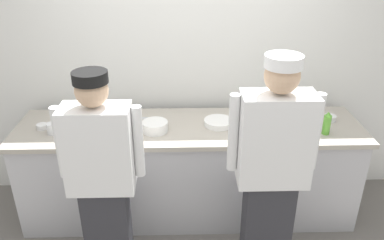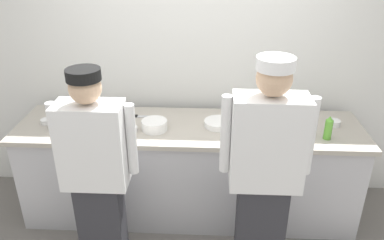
{
  "view_description": "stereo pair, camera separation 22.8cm",
  "coord_description": "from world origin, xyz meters",
  "px_view_note": "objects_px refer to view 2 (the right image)",
  "views": [
    {
      "loc": [
        -0.06,
        -2.56,
        2.39
      ],
      "look_at": [
        0.02,
        0.39,
        0.95
      ],
      "focal_mm": 36.21,
      "sensor_mm": 36.0,
      "label": 1
    },
    {
      "loc": [
        0.17,
        -2.55,
        2.39
      ],
      "look_at": [
        0.02,
        0.39,
        0.95
      ],
      "focal_mm": 36.21,
      "sensor_mm": 36.0,
      "label": 2
    }
  ],
  "objects_px": {
    "chef_near_left": "(96,172)",
    "ramekin_green_sauce": "(46,121)",
    "sheet_tray": "(102,123)",
    "ramekin_orange_sauce": "(248,117)",
    "deli_cup": "(55,124)",
    "plate_stack_rear": "(154,125)",
    "squeeze_bottle_primary": "(328,128)",
    "chefs_knife": "(140,116)",
    "ramekin_red_sauce": "(132,129)",
    "mixing_bowl_steel": "(286,126)",
    "plate_stack_front": "(219,123)",
    "ramekin_yellow_sauce": "(334,123)",
    "chef_center": "(265,172)"
  },
  "relations": [
    {
      "from": "deli_cup",
      "to": "ramekin_green_sauce",
      "type": "bearing_deg",
      "value": 142.83
    },
    {
      "from": "squeeze_bottle_primary",
      "to": "ramekin_yellow_sauce",
      "type": "xyz_separation_m",
      "value": [
        0.12,
        0.24,
        -0.07
      ]
    },
    {
      "from": "ramekin_red_sauce",
      "to": "plate_stack_rear",
      "type": "bearing_deg",
      "value": 11.61
    },
    {
      "from": "ramekin_green_sauce",
      "to": "chefs_knife",
      "type": "bearing_deg",
      "value": 12.5
    },
    {
      "from": "sheet_tray",
      "to": "chefs_knife",
      "type": "height_order",
      "value": "sheet_tray"
    },
    {
      "from": "chef_near_left",
      "to": "ramekin_green_sauce",
      "type": "height_order",
      "value": "chef_near_left"
    },
    {
      "from": "mixing_bowl_steel",
      "to": "ramekin_orange_sauce",
      "type": "bearing_deg",
      "value": 139.98
    },
    {
      "from": "chef_near_left",
      "to": "squeeze_bottle_primary",
      "type": "distance_m",
      "value": 1.81
    },
    {
      "from": "squeeze_bottle_primary",
      "to": "chef_center",
      "type": "bearing_deg",
      "value": -135.68
    },
    {
      "from": "plate_stack_front",
      "to": "mixing_bowl_steel",
      "type": "distance_m",
      "value": 0.56
    },
    {
      "from": "chef_center",
      "to": "mixing_bowl_steel",
      "type": "distance_m",
      "value": 0.67
    },
    {
      "from": "ramekin_green_sauce",
      "to": "ramekin_orange_sauce",
      "type": "xyz_separation_m",
      "value": [
        1.75,
        0.17,
        -0.0
      ]
    },
    {
      "from": "mixing_bowl_steel",
      "to": "ramekin_red_sauce",
      "type": "relative_size",
      "value": 3.27
    },
    {
      "from": "chef_center",
      "to": "ramekin_red_sauce",
      "type": "bearing_deg",
      "value": 150.0
    },
    {
      "from": "plate_stack_rear",
      "to": "squeeze_bottle_primary",
      "type": "bearing_deg",
      "value": -3.52
    },
    {
      "from": "chef_near_left",
      "to": "mixing_bowl_steel",
      "type": "relative_size",
      "value": 5.34
    },
    {
      "from": "chef_near_left",
      "to": "ramekin_yellow_sauce",
      "type": "distance_m",
      "value": 2.0
    },
    {
      "from": "plate_stack_front",
      "to": "sheet_tray",
      "type": "xyz_separation_m",
      "value": [
        -1.0,
        -0.02,
        -0.01
      ]
    },
    {
      "from": "chefs_knife",
      "to": "deli_cup",
      "type": "bearing_deg",
      "value": -158.71
    },
    {
      "from": "plate_stack_rear",
      "to": "sheet_tray",
      "type": "relative_size",
      "value": 0.52
    },
    {
      "from": "mixing_bowl_steel",
      "to": "ramekin_orange_sauce",
      "type": "xyz_separation_m",
      "value": [
        -0.29,
        0.24,
        -0.04
      ]
    },
    {
      "from": "chef_center",
      "to": "chefs_knife",
      "type": "distance_m",
      "value": 1.33
    },
    {
      "from": "sheet_tray",
      "to": "ramekin_green_sauce",
      "type": "distance_m",
      "value": 0.49
    },
    {
      "from": "chef_near_left",
      "to": "chefs_knife",
      "type": "bearing_deg",
      "value": 78.62
    },
    {
      "from": "ramekin_yellow_sauce",
      "to": "chef_near_left",
      "type": "bearing_deg",
      "value": -157.61
    },
    {
      "from": "squeeze_bottle_primary",
      "to": "ramekin_red_sauce",
      "type": "bearing_deg",
      "value": 178.25
    },
    {
      "from": "ramekin_green_sauce",
      "to": "chefs_knife",
      "type": "height_order",
      "value": "ramekin_green_sauce"
    },
    {
      "from": "ramekin_yellow_sauce",
      "to": "ramekin_red_sauce",
      "type": "height_order",
      "value": "ramekin_yellow_sauce"
    },
    {
      "from": "ramekin_orange_sauce",
      "to": "deli_cup",
      "type": "relative_size",
      "value": 1.17
    },
    {
      "from": "plate_stack_front",
      "to": "deli_cup",
      "type": "distance_m",
      "value": 1.38
    },
    {
      "from": "ramekin_red_sauce",
      "to": "chefs_knife",
      "type": "relative_size",
      "value": 0.34
    },
    {
      "from": "chef_center",
      "to": "chefs_knife",
      "type": "xyz_separation_m",
      "value": [
        -1.0,
        0.87,
        -0.02
      ]
    },
    {
      "from": "chef_center",
      "to": "deli_cup",
      "type": "distance_m",
      "value": 1.78
    },
    {
      "from": "chef_center",
      "to": "sheet_tray",
      "type": "distance_m",
      "value": 1.49
    },
    {
      "from": "ramekin_orange_sauce",
      "to": "deli_cup",
      "type": "distance_m",
      "value": 1.65
    },
    {
      "from": "chef_center",
      "to": "ramekin_orange_sauce",
      "type": "height_order",
      "value": "chef_center"
    },
    {
      "from": "ramekin_green_sauce",
      "to": "ramekin_yellow_sauce",
      "type": "height_order",
      "value": "ramekin_yellow_sauce"
    },
    {
      "from": "ramekin_green_sauce",
      "to": "plate_stack_front",
      "type": "bearing_deg",
      "value": 1.25
    },
    {
      "from": "plate_stack_front",
      "to": "squeeze_bottle_primary",
      "type": "xyz_separation_m",
      "value": [
        0.86,
        -0.18,
        0.07
      ]
    },
    {
      "from": "plate_stack_front",
      "to": "sheet_tray",
      "type": "distance_m",
      "value": 1.0
    },
    {
      "from": "squeeze_bottle_primary",
      "to": "ramekin_green_sauce",
      "type": "height_order",
      "value": "squeeze_bottle_primary"
    },
    {
      "from": "plate_stack_rear",
      "to": "squeeze_bottle_primary",
      "type": "relative_size",
      "value": 1.08
    },
    {
      "from": "chef_center",
      "to": "mixing_bowl_steel",
      "type": "height_order",
      "value": "chef_center"
    },
    {
      "from": "chef_near_left",
      "to": "ramekin_red_sauce",
      "type": "xyz_separation_m",
      "value": [
        0.15,
        0.57,
        0.05
      ]
    },
    {
      "from": "ramekin_yellow_sauce",
      "to": "plate_stack_rear",
      "type": "bearing_deg",
      "value": -174.13
    },
    {
      "from": "sheet_tray",
      "to": "ramekin_green_sauce",
      "type": "bearing_deg",
      "value": -178.34
    },
    {
      "from": "ramekin_green_sauce",
      "to": "chefs_knife",
      "type": "xyz_separation_m",
      "value": [
        0.79,
        0.17,
        -0.02
      ]
    },
    {
      "from": "mixing_bowl_steel",
      "to": "chefs_knife",
      "type": "relative_size",
      "value": 1.11
    },
    {
      "from": "ramekin_red_sauce",
      "to": "chefs_knife",
      "type": "xyz_separation_m",
      "value": [
        0.02,
        0.28,
        -0.02
      ]
    },
    {
      "from": "squeeze_bottle_primary",
      "to": "chefs_knife",
      "type": "height_order",
      "value": "squeeze_bottle_primary"
    }
  ]
}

